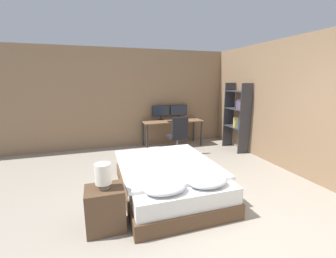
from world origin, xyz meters
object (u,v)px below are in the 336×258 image
(bed, at_px, (169,179))
(bookshelf, at_px, (239,114))
(keyboard, at_px, (175,121))
(monitor_right, at_px, (179,111))
(computer_mouse, at_px, (184,120))
(desk, at_px, (172,123))
(nightstand, at_px, (105,208))
(office_chair, at_px, (178,139))
(monitor_left, at_px, (161,112))
(bedside_lamp, at_px, (103,174))

(bed, distance_m, bookshelf, 3.09)
(keyboard, relative_size, bookshelf, 0.22)
(monitor_right, xyz_separation_m, computer_mouse, (0.01, -0.42, -0.22))
(bed, bearing_deg, computer_mouse, 62.60)
(desk, xyz_separation_m, monitor_right, (0.28, 0.21, 0.32))
(computer_mouse, bearing_deg, monitor_right, 91.74)
(bed, xyz_separation_m, bookshelf, (2.49, 1.68, 0.72))
(nightstand, height_order, office_chair, office_chair)
(bed, height_order, keyboard, keyboard)
(monitor_left, distance_m, monitor_right, 0.55)
(monitor_right, height_order, keyboard, monitor_right)
(nightstand, xyz_separation_m, computer_mouse, (2.31, 3.07, 0.48))
(bedside_lamp, xyz_separation_m, monitor_right, (2.30, 3.49, 0.23))
(monitor_right, height_order, bookshelf, bookshelf)
(nightstand, height_order, desk, desk)
(desk, distance_m, computer_mouse, 0.37)
(bed, relative_size, computer_mouse, 29.83)
(bedside_lamp, bearing_deg, computer_mouse, 53.03)
(bed, relative_size, monitor_left, 4.08)
(computer_mouse, bearing_deg, bedside_lamp, -126.97)
(nightstand, bearing_deg, bookshelf, 33.16)
(bedside_lamp, xyz_separation_m, computer_mouse, (2.31, 3.07, 0.01))
(bedside_lamp, xyz_separation_m, desk, (2.02, 3.28, -0.09))
(office_chair, relative_size, bookshelf, 0.54)
(monitor_left, distance_m, office_chair, 1.12)
(monitor_left, height_order, bookshelf, bookshelf)
(monitor_left, height_order, computer_mouse, monitor_left)
(monitor_left, distance_m, computer_mouse, 0.74)
(nightstand, xyz_separation_m, office_chair, (1.93, 2.55, 0.11))
(bed, relative_size, bedside_lamp, 6.55)
(bedside_lamp, xyz_separation_m, bookshelf, (3.53, 2.31, 0.23))
(bed, distance_m, keyboard, 2.68)
(desk, height_order, keyboard, keyboard)
(office_chair, bearing_deg, monitor_right, 68.55)
(monitor_right, relative_size, office_chair, 0.53)
(nightstand, relative_size, office_chair, 0.57)
(computer_mouse, bearing_deg, bookshelf, -32.10)
(computer_mouse, bearing_deg, nightstand, -126.97)
(bedside_lamp, distance_m, monitor_right, 4.19)
(monitor_right, relative_size, keyboard, 1.29)
(computer_mouse, bearing_deg, desk, 144.01)
(nightstand, xyz_separation_m, bedside_lamp, (0.00, -0.00, 0.46))
(desk, bearing_deg, office_chair, -97.43)
(desk, height_order, computer_mouse, computer_mouse)
(bedside_lamp, xyz_separation_m, office_chair, (1.93, 2.55, -0.36))
(monitor_left, bearing_deg, bookshelf, -33.65)
(desk, xyz_separation_m, bookshelf, (1.51, -0.97, 0.32))
(nightstand, height_order, monitor_right, monitor_right)
(nightstand, height_order, bedside_lamp, bedside_lamp)
(monitor_right, bearing_deg, nightstand, -123.35)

